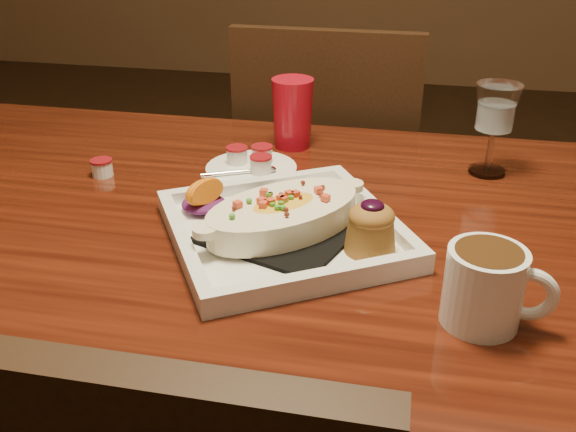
% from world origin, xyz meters
% --- Properties ---
extents(table, '(1.50, 0.90, 0.75)m').
position_xyz_m(table, '(0.00, 0.00, 0.65)').
color(table, '#621F0E').
rests_on(table, floor).
extents(chair_far, '(0.42, 0.42, 0.93)m').
position_xyz_m(chair_far, '(-0.00, 0.63, 0.51)').
color(chair_far, black).
rests_on(chair_far, floor).
extents(plate, '(0.41, 0.41, 0.08)m').
position_xyz_m(plate, '(0.03, -0.03, 0.78)').
color(plate, white).
rests_on(plate, table).
extents(coffee_mug, '(0.12, 0.09, 0.09)m').
position_xyz_m(coffee_mug, '(0.28, -0.17, 0.80)').
color(coffee_mug, white).
rests_on(coffee_mug, table).
extents(goblet, '(0.07, 0.07, 0.15)m').
position_xyz_m(goblet, '(0.32, 0.27, 0.86)').
color(goblet, silver).
rests_on(goblet, table).
extents(saucer, '(0.16, 0.16, 0.11)m').
position_xyz_m(saucer, '(-0.08, 0.19, 0.76)').
color(saucer, white).
rests_on(saucer, table).
extents(creamer_loose, '(0.04, 0.04, 0.03)m').
position_xyz_m(creamer_loose, '(-0.32, 0.13, 0.76)').
color(creamer_loose, white).
rests_on(creamer_loose, table).
extents(red_tumbler, '(0.08, 0.08, 0.13)m').
position_xyz_m(red_tumbler, '(-0.03, 0.32, 0.81)').
color(red_tumbler, red).
rests_on(red_tumbler, table).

